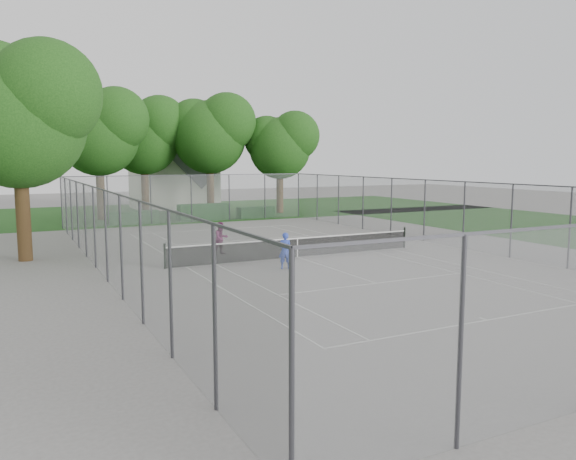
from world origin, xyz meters
name	(u,v)px	position (x,y,z in m)	size (l,w,h in m)	color
ground	(297,257)	(0.00, 0.00, 0.00)	(120.00, 120.00, 0.00)	slate
grass_far	(162,212)	(0.00, 26.00, 0.00)	(60.00, 20.00, 0.00)	#174112
court_markings	(297,257)	(0.00, 0.00, 0.01)	(11.03, 23.83, 0.01)	beige
tennis_net	(297,247)	(0.00, 0.00, 0.51)	(12.87, 0.10, 1.10)	black
perimeter_fence	(297,220)	(0.00, 0.00, 1.81)	(18.08, 34.08, 3.52)	#38383D
tree_far_left	(99,129)	(-5.68, 21.61, 6.94)	(7.02, 6.41, 10.10)	#3A2715
tree_far_midleft	(145,133)	(-1.51, 25.11, 6.88)	(6.97, 6.36, 10.02)	#3A2715
tree_far_midright	(211,131)	(3.56, 22.69, 7.04)	(7.13, 6.51, 10.25)	#3A2715
tree_far_right	(281,143)	(9.24, 20.74, 6.05)	(6.13, 5.60, 8.81)	#3A2715
tree_side_front	(19,110)	(-11.56, 4.77, 6.82)	(6.91, 6.31, 9.93)	#3A2715
hedge_left	(133,217)	(-4.15, 17.89, 0.46)	(3.65, 1.10, 0.91)	#154318
hedge_mid	(204,212)	(1.27, 18.05, 0.62)	(3.94, 1.13, 1.24)	#154318
hedge_right	(256,212)	(5.53, 17.77, 0.44)	(2.91, 1.07, 0.87)	#154318
house	(174,169)	(2.15, 29.65, 3.74)	(7.47, 5.79, 9.30)	beige
girl_player	(285,251)	(-1.80, -2.29, 0.78)	(0.57, 0.38, 1.57)	#3149BB
woman_player	(221,238)	(-2.97, 2.39, 0.80)	(0.78, 0.61, 1.60)	#69234E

